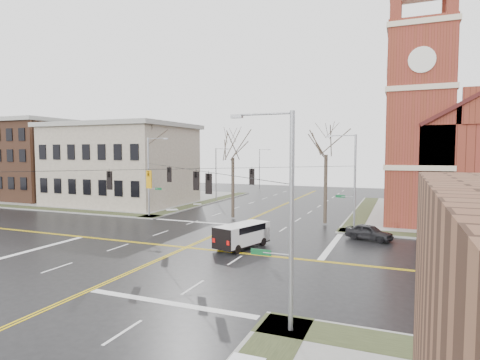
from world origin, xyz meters
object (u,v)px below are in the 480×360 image
at_px(signal_pole_nw, 150,174).
at_px(streetlight_north_b, 260,167).
at_px(signal_pole_se, 287,215).
at_px(tree_ne, 326,150).
at_px(cargo_van, 244,233).
at_px(signal_pole_ne, 353,179).
at_px(tree_nw_far, 145,147).
at_px(parked_car_a, 369,232).
at_px(tree_nw_near, 233,154).
at_px(streetlight_north_a, 217,172).

distance_m(signal_pole_nw, streetlight_north_b, 36.51).
distance_m(signal_pole_se, tree_ne, 25.94).
bearing_deg(cargo_van, signal_pole_nw, 165.57).
bearing_deg(streetlight_north_b, signal_pole_ne, -58.95).
bearing_deg(streetlight_north_b, tree_ne, -60.76).
height_order(cargo_van, tree_nw_far, tree_nw_far).
xyz_separation_m(tree_nw_far, tree_ne, (21.97, 0.14, -0.48)).
relative_size(signal_pole_nw, tree_ne, 0.85).
bearing_deg(parked_car_a, cargo_van, 144.68).
height_order(parked_car_a, tree_nw_far, tree_nw_far).
distance_m(streetlight_north_b, parked_car_a, 46.45).
bearing_deg(streetlight_north_b, tree_nw_far, -95.04).
xyz_separation_m(signal_pole_nw, signal_pole_se, (22.64, -23.00, 0.00)).
relative_size(tree_nw_far, tree_nw_near, 1.12).
height_order(cargo_van, tree_ne, tree_ne).
bearing_deg(signal_pole_nw, signal_pole_se, -45.45).
height_order(streetlight_north_b, tree_ne, tree_ne).
height_order(tree_nw_far, tree_nw_near, tree_nw_far).
distance_m(signal_pole_nw, tree_nw_far, 4.69).
height_order(streetlight_north_a, tree_nw_near, tree_nw_near).
bearing_deg(streetlight_north_a, tree_nw_near, -58.30).
bearing_deg(tree_nw_far, parked_car_a, -12.06).
relative_size(cargo_van, parked_car_a, 1.33).
distance_m(streetlight_north_a, streetlight_north_b, 20.00).
relative_size(streetlight_north_a, cargo_van, 1.53).
distance_m(signal_pole_se, cargo_van, 15.56).
bearing_deg(tree_ne, tree_nw_far, -179.64).
relative_size(cargo_van, tree_nw_near, 0.52).
relative_size(signal_pole_nw, signal_pole_se, 1.00).
height_order(streetlight_north_b, tree_nw_near, tree_nw_near).
height_order(signal_pole_ne, parked_car_a, signal_pole_ne).
height_order(signal_pole_se, cargo_van, signal_pole_se).
xyz_separation_m(parked_car_a, tree_ne, (-4.79, 5.85, 7.02)).
bearing_deg(streetlight_north_b, streetlight_north_a, -90.00).
distance_m(parked_car_a, tree_nw_far, 28.37).
distance_m(streetlight_north_b, tree_nw_far, 34.35).
distance_m(signal_pole_ne, streetlight_north_b, 42.61).
height_order(signal_pole_se, parked_car_a, signal_pole_se).
distance_m(tree_nw_near, tree_ne, 10.32).
bearing_deg(signal_pole_nw, streetlight_north_b, 88.95).
bearing_deg(signal_pole_ne, parked_car_a, -61.11).
distance_m(signal_pole_se, tree_nw_near, 28.85).
xyz_separation_m(signal_pole_ne, streetlight_north_b, (-21.97, 36.50, -0.48)).
relative_size(signal_pole_ne, streetlight_north_b, 1.12).
height_order(signal_pole_nw, tree_nw_far, tree_nw_far).
xyz_separation_m(signal_pole_nw, parked_car_a, (24.43, -3.24, -4.28)).
xyz_separation_m(signal_pole_nw, streetlight_north_a, (0.67, 16.50, -0.48)).
relative_size(signal_pole_ne, streetlight_north_a, 1.12).
bearing_deg(streetlight_north_a, signal_pole_ne, -36.90).
relative_size(streetlight_north_b, parked_car_a, 2.03).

